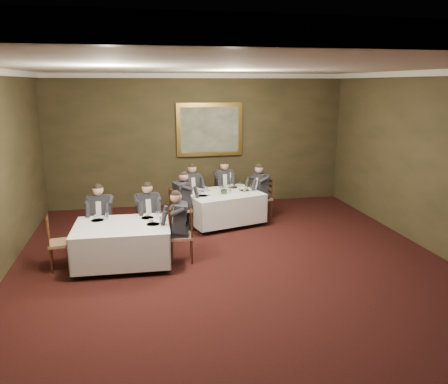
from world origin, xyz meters
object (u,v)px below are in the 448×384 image
object	(u,v)px
table_main	(223,205)
chair_main_backleft	(191,206)
diner_main_endleft	(181,209)
chair_sec_backleft	(102,235)
chair_main_endleft	(181,218)
diner_main_backright	(224,193)
chair_main_endright	(262,207)
candlestick	(230,184)
table_second	(122,241)
diner_sec_endright	(181,235)
chair_sec_endleft	(61,254)
chair_sec_endright	(182,246)
diner_sec_backleft	(101,225)
diner_sec_backright	(148,222)
chair_sec_backright	(148,233)
painting	(210,130)
diner_main_backleft	(191,197)
diner_main_endright	(261,198)
centerpiece	(224,188)
chair_main_backright	(224,201)

from	to	relation	value
table_main	chair_main_backleft	distance (m)	1.00
diner_main_endleft	chair_sec_backleft	size ratio (longest dim) A/B	1.35
chair_main_endleft	diner_main_backright	bearing A→B (deg)	118.25
chair_main_endleft	chair_main_endright	size ratio (longest dim) A/B	1.00
diner_main_endleft	candlestick	size ratio (longest dim) A/B	2.89
table_second	chair_sec_backleft	bearing A→B (deg)	115.84
diner_sec_endright	chair_sec_endleft	bearing A→B (deg)	93.03
chair_sec_endright	diner_sec_backleft	bearing A→B (deg)	63.60
diner_main_backright	chair_sec_backleft	world-z (taller)	diner_main_backright
diner_sec_backright	chair_main_endleft	bearing A→B (deg)	-139.84
chair_main_endleft	chair_sec_backleft	distance (m)	1.85
table_second	diner_sec_endright	world-z (taller)	diner_sec_endright
diner_sec_backright	chair_sec_backright	bearing A→B (deg)	-90.00
chair_sec_backleft	painting	size ratio (longest dim) A/B	0.56
diner_main_backright	diner_main_backleft	bearing A→B (deg)	14.11
diner_main_backleft	painting	xyz separation A→B (m)	(0.67, 1.16, 1.53)
chair_main_backleft	chair_sec_backright	size ratio (longest dim) A/B	1.00
chair_main_backleft	chair_sec_endright	bearing A→B (deg)	59.50
candlestick	diner_main_backright	bearing A→B (deg)	90.22
diner_sec_backleft	chair_sec_endleft	bearing A→B (deg)	58.70
diner_sec_backright	chair_sec_endleft	bearing A→B (deg)	19.09
chair_main_endright	diner_main_backleft	bearing A→B (deg)	63.18
diner_main_endright	centerpiece	world-z (taller)	diner_main_endright
chair_main_backright	candlestick	xyz separation A→B (m)	(0.00, -0.83, 0.65)
table_second	chair_main_endleft	distance (m)	2.11
chair_main_endleft	diner_main_endright	xyz separation A→B (m)	(2.05, 0.58, 0.23)
chair_main_backleft	chair_main_endright	size ratio (longest dim) A/B	1.00
chair_main_endleft	diner_sec_backright	xyz separation A→B (m)	(-0.75, -0.85, 0.23)
table_main	diner_sec_backright	bearing A→B (deg)	-147.23
painting	diner_sec_backleft	bearing A→B (deg)	-132.21
diner_sec_backleft	diner_sec_backright	bearing A→B (deg)	-175.65
chair_main_endright	diner_main_endright	xyz separation A→B (m)	(-0.01, -0.00, 0.23)
diner_sec_backright	centerpiece	distance (m)	2.09
diner_sec_backright	chair_sec_endleft	distance (m)	1.79
chair_sec_backleft	candlestick	distance (m)	3.22
diner_sec_backright	diner_main_backright	bearing A→B (deg)	-142.04
chair_sec_endright	diner_sec_endright	world-z (taller)	diner_sec_endright
candlestick	chair_sec_backleft	bearing A→B (deg)	-156.87
chair_sec_endright	diner_sec_endright	bearing A→B (deg)	90.00
chair_sec_backright	table_second	bearing A→B (deg)	52.19
diner_main_backleft	chair_main_backright	size ratio (longest dim) A/B	1.35
diner_main_endright	diner_main_backright	bearing A→B (deg)	37.76
candlestick	diner_main_endleft	bearing A→B (deg)	-160.93
table_main	painting	world-z (taller)	painting
chair_main_backleft	chair_sec_backleft	distance (m)	2.72
table_main	chair_main_backleft	world-z (taller)	chair_main_backleft
diner_main_backleft	diner_main_endright	bearing A→B (deg)	146.14
diner_sec_backright	chair_sec_endleft	xyz separation A→B (m)	(-1.57, -0.83, -0.23)
table_main	chair_sec_backright	world-z (taller)	chair_sec_backright
chair_sec_endleft	painting	distance (m)	5.38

